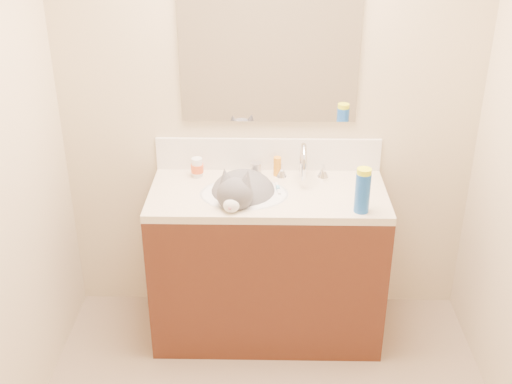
{
  "coord_description": "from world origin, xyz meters",
  "views": [
    {
      "loc": [
        -0.01,
        -1.92,
        2.31
      ],
      "look_at": [
        -0.06,
        0.92,
        0.88
      ],
      "focal_mm": 45.0,
      "sensor_mm": 36.0,
      "label": 1
    }
  ],
  "objects_px": {
    "vanity_cabinet": "(267,266)",
    "faucet": "(303,165)",
    "cat": "(242,196)",
    "basin": "(244,206)",
    "pill_bottle": "(197,167)",
    "amber_bottle": "(277,166)",
    "spray_can": "(362,193)",
    "silver_jar": "(256,169)"
  },
  "relations": [
    {
      "from": "silver_jar",
      "to": "spray_can",
      "type": "distance_m",
      "value": 0.65
    },
    {
      "from": "cat",
      "to": "pill_bottle",
      "type": "relative_size",
      "value": 4.8
    },
    {
      "from": "basin",
      "to": "faucet",
      "type": "height_order",
      "value": "faucet"
    },
    {
      "from": "spray_can",
      "to": "amber_bottle",
      "type": "bearing_deg",
      "value": 134.82
    },
    {
      "from": "vanity_cabinet",
      "to": "spray_can",
      "type": "bearing_deg",
      "value": -24.79
    },
    {
      "from": "silver_jar",
      "to": "amber_bottle",
      "type": "bearing_deg",
      "value": -5.93
    },
    {
      "from": "faucet",
      "to": "amber_bottle",
      "type": "bearing_deg",
      "value": 157.24
    },
    {
      "from": "cat",
      "to": "silver_jar",
      "type": "relative_size",
      "value": 7.83
    },
    {
      "from": "vanity_cabinet",
      "to": "amber_bottle",
      "type": "relative_size",
      "value": 11.66
    },
    {
      "from": "vanity_cabinet",
      "to": "cat",
      "type": "relative_size",
      "value": 2.42
    },
    {
      "from": "basin",
      "to": "cat",
      "type": "height_order",
      "value": "cat"
    },
    {
      "from": "pill_bottle",
      "to": "amber_bottle",
      "type": "bearing_deg",
      "value": 3.02
    },
    {
      "from": "vanity_cabinet",
      "to": "faucet",
      "type": "height_order",
      "value": "faucet"
    },
    {
      "from": "basin",
      "to": "pill_bottle",
      "type": "xyz_separation_m",
      "value": [
        -0.25,
        0.2,
        0.12
      ]
    },
    {
      "from": "basin",
      "to": "cat",
      "type": "relative_size",
      "value": 0.91
    },
    {
      "from": "vanity_cabinet",
      "to": "silver_jar",
      "type": "distance_m",
      "value": 0.53
    },
    {
      "from": "faucet",
      "to": "spray_can",
      "type": "height_order",
      "value": "faucet"
    },
    {
      "from": "basin",
      "to": "silver_jar",
      "type": "bearing_deg",
      "value": 76.73
    },
    {
      "from": "cat",
      "to": "amber_bottle",
      "type": "xyz_separation_m",
      "value": [
        0.18,
        0.22,
        0.07
      ]
    },
    {
      "from": "cat",
      "to": "spray_can",
      "type": "xyz_separation_m",
      "value": [
        0.57,
        -0.18,
        0.11
      ]
    },
    {
      "from": "basin",
      "to": "pill_bottle",
      "type": "distance_m",
      "value": 0.35
    },
    {
      "from": "faucet",
      "to": "silver_jar",
      "type": "distance_m",
      "value": 0.26
    },
    {
      "from": "spray_can",
      "to": "faucet",
      "type": "bearing_deg",
      "value": 127.55
    },
    {
      "from": "vanity_cabinet",
      "to": "spray_can",
      "type": "xyz_separation_m",
      "value": [
        0.44,
        -0.2,
        0.55
      ]
    },
    {
      "from": "silver_jar",
      "to": "spray_can",
      "type": "relative_size",
      "value": 0.32
    },
    {
      "from": "vanity_cabinet",
      "to": "amber_bottle",
      "type": "xyz_separation_m",
      "value": [
        0.05,
        0.19,
        0.5
      ]
    },
    {
      "from": "silver_jar",
      "to": "amber_bottle",
      "type": "distance_m",
      "value": 0.12
    },
    {
      "from": "silver_jar",
      "to": "vanity_cabinet",
      "type": "bearing_deg",
      "value": -72.4
    },
    {
      "from": "pill_bottle",
      "to": "spray_can",
      "type": "distance_m",
      "value": 0.9
    },
    {
      "from": "vanity_cabinet",
      "to": "basin",
      "type": "relative_size",
      "value": 2.67
    },
    {
      "from": "amber_bottle",
      "to": "silver_jar",
      "type": "bearing_deg",
      "value": 174.07
    },
    {
      "from": "vanity_cabinet",
      "to": "pill_bottle",
      "type": "height_order",
      "value": "pill_bottle"
    },
    {
      "from": "vanity_cabinet",
      "to": "basin",
      "type": "bearing_deg",
      "value": -165.96
    },
    {
      "from": "faucet",
      "to": "cat",
      "type": "xyz_separation_m",
      "value": [
        -0.31,
        -0.16,
        -0.1
      ]
    },
    {
      "from": "cat",
      "to": "amber_bottle",
      "type": "bearing_deg",
      "value": 61.36
    },
    {
      "from": "vanity_cabinet",
      "to": "faucet",
      "type": "bearing_deg",
      "value": 37.29
    },
    {
      "from": "faucet",
      "to": "pill_bottle",
      "type": "height_order",
      "value": "faucet"
    },
    {
      "from": "vanity_cabinet",
      "to": "amber_bottle",
      "type": "bearing_deg",
      "value": 75.98
    },
    {
      "from": "amber_bottle",
      "to": "pill_bottle",
      "type": "bearing_deg",
      "value": -176.98
    },
    {
      "from": "basin",
      "to": "cat",
      "type": "bearing_deg",
      "value": 150.34
    },
    {
      "from": "pill_bottle",
      "to": "amber_bottle",
      "type": "relative_size",
      "value": 1.0
    },
    {
      "from": "faucet",
      "to": "basin",
      "type": "bearing_deg",
      "value": -150.88
    }
  ]
}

